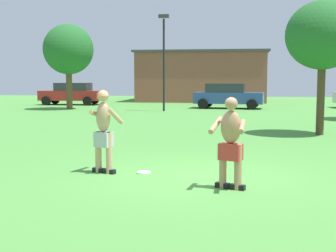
# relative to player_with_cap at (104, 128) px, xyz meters

# --- Properties ---
(ground_plane) EXTENTS (80.00, 80.00, 0.00)m
(ground_plane) POSITION_rel_player_with_cap_xyz_m (1.99, -0.15, -0.93)
(ground_plane) COLOR #4C8E3D
(player_with_cap) EXTENTS (0.64, 0.72, 1.70)m
(player_with_cap) POSITION_rel_player_with_cap_xyz_m (0.00, 0.00, 0.00)
(player_with_cap) COLOR black
(player_with_cap) RESTS_ON ground_plane
(player_in_red) EXTENTS (0.65, 0.73, 1.60)m
(player_in_red) POSITION_rel_player_with_cap_xyz_m (2.57, -1.00, -0.09)
(player_in_red) COLOR black
(player_in_red) RESTS_ON ground_plane
(frisbee) EXTENTS (0.30, 0.30, 0.03)m
(frisbee) POSITION_rel_player_with_cap_xyz_m (0.81, 0.10, -0.92)
(frisbee) COLOR white
(frisbee) RESTS_ON ground_plane
(car_red_near_post) EXTENTS (4.36, 2.14, 1.58)m
(car_red_near_post) POSITION_rel_player_with_cap_xyz_m (-9.28, 23.12, -0.11)
(car_red_near_post) COLOR maroon
(car_red_near_post) RESTS_ON ground_plane
(car_blue_mid_lot) EXTENTS (4.46, 2.38, 1.58)m
(car_blue_mid_lot) POSITION_rel_player_with_cap_xyz_m (2.01, 20.71, -0.11)
(car_blue_mid_lot) COLOR #2D478C
(car_blue_mid_lot) RESTS_ON ground_plane
(lamp_post) EXTENTS (0.60, 0.24, 5.56)m
(lamp_post) POSITION_rel_player_with_cap_xyz_m (-1.65, 17.74, 2.49)
(lamp_post) COLOR black
(lamp_post) RESTS_ON ground_plane
(outbuilding_behind_lot) EXTENTS (10.63, 7.04, 4.10)m
(outbuilding_behind_lot) POSITION_rel_player_with_cap_xyz_m (-0.35, 30.13, 1.13)
(outbuilding_behind_lot) COLOR brown
(outbuilding_behind_lot) RESTS_ON ground_plane
(tree_right_field) EXTENTS (3.06, 3.06, 5.19)m
(tree_right_field) POSITION_rel_player_with_cap_xyz_m (-7.66, 18.39, 2.71)
(tree_right_field) COLOR brown
(tree_right_field) RESTS_ON ground_plane
(tree_behind_players) EXTENTS (2.48, 2.48, 4.51)m
(tree_behind_players) POSITION_rel_player_with_cap_xyz_m (5.44, 7.33, 2.40)
(tree_behind_players) COLOR #4C3823
(tree_behind_players) RESTS_ON ground_plane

